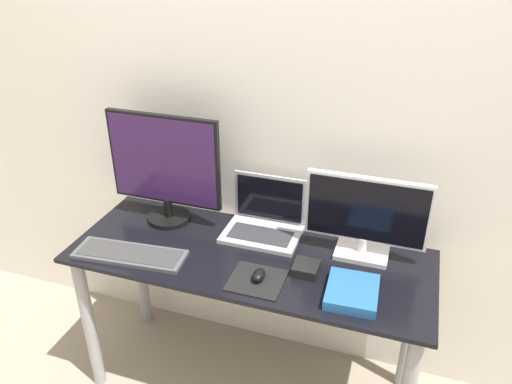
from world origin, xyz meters
TOP-DOWN VIEW (x-y plane):
  - wall_back at (0.00, 0.62)m, footprint 7.00×0.05m
  - desk at (0.00, 0.28)m, footprint 1.45×0.55m
  - monitor_left at (-0.43, 0.42)m, footprint 0.50×0.19m
  - monitor_right at (0.43, 0.42)m, footprint 0.47×0.15m
  - laptop at (0.01, 0.47)m, footprint 0.32×0.23m
  - keyboard at (-0.45, 0.12)m, footprint 0.46×0.18m
  - mousepad at (0.08, 0.13)m, footprint 0.20×0.19m
  - mouse at (0.09, 0.13)m, footprint 0.05×0.08m
  - book at (0.43, 0.15)m, footprint 0.19×0.22m
  - power_brick at (0.24, 0.24)m, footprint 0.10×0.10m

SIDE VIEW (x-z plane):
  - desk at x=0.00m, z-range 0.22..0.95m
  - mousepad at x=0.08m, z-range 0.73..0.73m
  - keyboard at x=-0.45m, z-range 0.72..0.74m
  - power_brick at x=0.24m, z-range 0.73..0.76m
  - book at x=0.43m, z-range 0.73..0.76m
  - mouse at x=0.09m, z-range 0.73..0.77m
  - laptop at x=0.01m, z-range 0.67..0.90m
  - monitor_right at x=0.43m, z-range 0.73..1.07m
  - monitor_left at x=-0.43m, z-range 0.74..1.23m
  - wall_back at x=0.00m, z-range 0.00..2.50m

